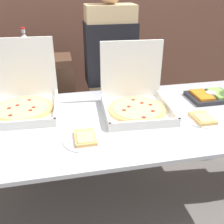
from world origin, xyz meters
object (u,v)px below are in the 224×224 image
paper_plate_front_center (203,119)px  soda_bottle (26,48)px  pizza_box_far_right (23,98)px  person_server_vest (110,70)px  soda_can_silver (47,52)px  pizza_box_near_left (136,99)px  paper_plate_front_right (85,138)px  veggie_tray (210,96)px

paper_plate_front_center → soda_bottle: soda_bottle is taller
pizza_box_far_right → person_server_vest: bearing=33.2°
soda_bottle → soda_can_silver: size_ratio=2.45×
pizza_box_far_right → soda_bottle: size_ratio=1.65×
pizza_box_near_left → soda_can_silver: bearing=128.6°
paper_plate_front_center → paper_plate_front_right: bearing=-174.5°
pizza_box_near_left → soda_can_silver: (-0.59, 0.85, 0.15)m
soda_bottle → person_server_vest: bearing=-10.8°
paper_plate_front_center → soda_can_silver: bearing=131.7°
paper_plate_front_center → pizza_box_near_left: bearing=147.6°
paper_plate_front_center → pizza_box_far_right: bearing=160.4°
soda_can_silver → paper_plate_front_center: bearing=-48.3°
pizza_box_far_right → soda_bottle: 0.59m
veggie_tray → paper_plate_front_center: bearing=-127.0°
paper_plate_front_center → paper_plate_front_right: (-0.77, -0.07, -0.00)m
soda_bottle → person_server_vest: (0.70, -0.13, -0.19)m
pizza_box_near_left → paper_plate_front_right: 0.51m
soda_can_silver → person_server_vest: (0.53, -0.26, -0.12)m
pizza_box_near_left → soda_bottle: (-0.76, 0.72, 0.22)m
pizza_box_near_left → soda_bottle: soda_bottle is taller
veggie_tray → soda_can_silver: soda_can_silver is taller
paper_plate_front_right → veggie_tray: bearing=20.7°
veggie_tray → paper_plate_front_right: bearing=-159.3°
soda_can_silver → person_server_vest: 0.61m
soda_can_silver → soda_bottle: bearing=-141.5°
paper_plate_front_right → veggie_tray: 1.07m
pizza_box_far_right → person_server_vest: person_server_vest is taller
veggie_tray → soda_bottle: bearing=154.3°
pizza_box_near_left → paper_plate_front_right: (-0.39, -0.32, -0.07)m
veggie_tray → pizza_box_near_left: bearing=-174.5°
pizza_box_far_right → paper_plate_front_center: pizza_box_far_right is taller
paper_plate_front_right → pizza_box_far_right: bearing=127.9°
pizza_box_far_right → soda_bottle: (0.01, 0.55, 0.22)m
pizza_box_far_right → person_server_vest: (0.71, 0.42, 0.03)m
pizza_box_near_left → paper_plate_front_center: (0.38, -0.24, -0.07)m
paper_plate_front_center → person_server_vest: 0.94m
paper_plate_front_right → soda_can_silver: size_ratio=2.08×
paper_plate_front_right → veggie_tray: veggie_tray is taller
pizza_box_near_left → soda_bottle: 1.07m
person_server_vest → veggie_tray: bearing=141.8°
paper_plate_front_right → person_server_vest: 0.97m
person_server_vest → pizza_box_far_right: bearing=30.8°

